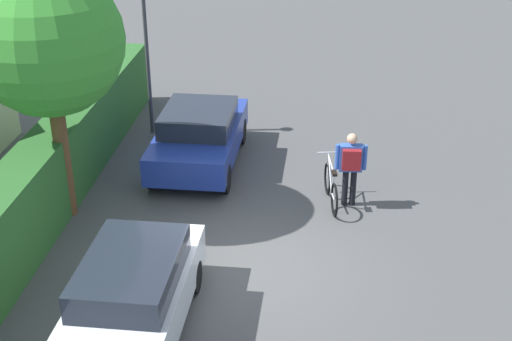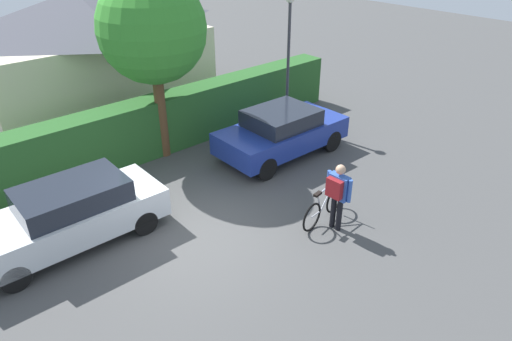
{
  "view_description": "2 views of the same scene",
  "coord_description": "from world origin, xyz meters",
  "px_view_note": "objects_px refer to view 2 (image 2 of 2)",
  "views": [
    {
      "loc": [
        -10.83,
        -1.19,
        7.42
      ],
      "look_at": [
        1.27,
        -0.05,
        1.4
      ],
      "focal_mm": 49.11,
      "sensor_mm": 36.0,
      "label": 1
    },
    {
      "loc": [
        -4.62,
        -7.24,
        6.46
      ],
      "look_at": [
        1.81,
        -0.06,
        1.06
      ],
      "focal_mm": 32.27,
      "sensor_mm": 36.0,
      "label": 2
    }
  ],
  "objects_px": {
    "parked_car_far": "(282,131)",
    "tree_kerbside": "(152,30)",
    "bicycle": "(324,207)",
    "street_lamp": "(289,44)",
    "person_rider": "(338,191)",
    "parked_car_near": "(70,214)"
  },
  "relations": [
    {
      "from": "parked_car_far",
      "to": "street_lamp",
      "type": "relative_size",
      "value": 0.93
    },
    {
      "from": "person_rider",
      "to": "tree_kerbside",
      "type": "bearing_deg",
      "value": 98.74
    },
    {
      "from": "parked_car_far",
      "to": "tree_kerbside",
      "type": "bearing_deg",
      "value": 138.21
    },
    {
      "from": "street_lamp",
      "to": "tree_kerbside",
      "type": "relative_size",
      "value": 0.82
    },
    {
      "from": "parked_car_near",
      "to": "bicycle",
      "type": "bearing_deg",
      "value": -33.4
    },
    {
      "from": "person_rider",
      "to": "street_lamp",
      "type": "distance_m",
      "value": 6.5
    },
    {
      "from": "bicycle",
      "to": "person_rider",
      "type": "relative_size",
      "value": 1.01
    },
    {
      "from": "parked_car_near",
      "to": "person_rider",
      "type": "distance_m",
      "value": 5.91
    },
    {
      "from": "bicycle",
      "to": "person_rider",
      "type": "distance_m",
      "value": 0.74
    },
    {
      "from": "street_lamp",
      "to": "tree_kerbside",
      "type": "xyz_separation_m",
      "value": [
        -4.48,
        0.75,
        0.97
      ]
    },
    {
      "from": "bicycle",
      "to": "tree_kerbside",
      "type": "xyz_separation_m",
      "value": [
        -0.95,
        5.51,
        3.35
      ]
    },
    {
      "from": "bicycle",
      "to": "street_lamp",
      "type": "xyz_separation_m",
      "value": [
        3.53,
        4.75,
        2.38
      ]
    },
    {
      "from": "parked_car_near",
      "to": "street_lamp",
      "type": "distance_m",
      "value": 8.69
    },
    {
      "from": "parked_car_far",
      "to": "person_rider",
      "type": "distance_m",
      "value": 3.95
    },
    {
      "from": "parked_car_far",
      "to": "person_rider",
      "type": "relative_size",
      "value": 2.4
    },
    {
      "from": "person_rider",
      "to": "parked_car_far",
      "type": "bearing_deg",
      "value": 63.84
    },
    {
      "from": "parked_car_near",
      "to": "street_lamp",
      "type": "height_order",
      "value": "street_lamp"
    },
    {
      "from": "bicycle",
      "to": "person_rider",
      "type": "bearing_deg",
      "value": -96.3
    },
    {
      "from": "bicycle",
      "to": "tree_kerbside",
      "type": "height_order",
      "value": "tree_kerbside"
    },
    {
      "from": "bicycle",
      "to": "parked_car_near",
      "type": "bearing_deg",
      "value": 146.6
    },
    {
      "from": "person_rider",
      "to": "tree_kerbside",
      "type": "relative_size",
      "value": 0.32
    },
    {
      "from": "person_rider",
      "to": "street_lamp",
      "type": "bearing_deg",
      "value": 55.24
    }
  ]
}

